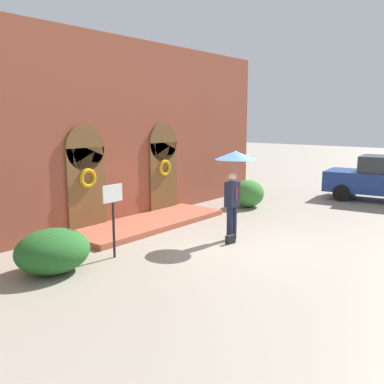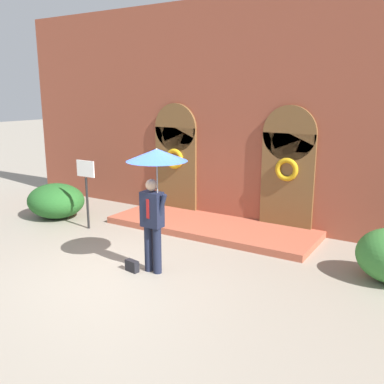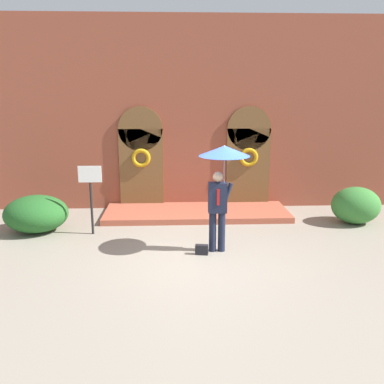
{
  "view_description": "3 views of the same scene",
  "coord_description": "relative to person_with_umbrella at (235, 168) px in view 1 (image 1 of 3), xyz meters",
  "views": [
    {
      "loc": [
        -9.03,
        -5.84,
        3.22
      ],
      "look_at": [
        0.43,
        1.73,
        1.11
      ],
      "focal_mm": 40.0,
      "sensor_mm": 36.0,
      "label": 1
    },
    {
      "loc": [
        4.9,
        -5.81,
        3.33
      ],
      "look_at": [
        0.28,
        1.71,
        1.27
      ],
      "focal_mm": 40.0,
      "sensor_mm": 36.0,
      "label": 2
    },
    {
      "loc": [
        -0.66,
        -8.69,
        3.51
      ],
      "look_at": [
        -0.21,
        1.19,
        1.14
      ],
      "focal_mm": 40.0,
      "sensor_mm": 36.0,
      "label": 3
    }
  ],
  "objects": [
    {
      "name": "handbag",
      "position": [
        -0.45,
        -0.2,
        -1.8
      ],
      "size": [
        0.3,
        0.17,
        0.22
      ],
      "primitive_type": "cube",
      "rotation": [
        0.0,
        0.0,
        -0.17
      ],
      "color": "black",
      "rests_on": "ground"
    },
    {
      "name": "building_facade",
      "position": [
        -0.4,
        3.89,
        0.77
      ],
      "size": [
        14.0,
        2.3,
        5.6
      ],
      "color": "brown",
      "rests_on": "ground"
    },
    {
      "name": "parked_car",
      "position": [
        8.11,
        -1.61,
        -1.03
      ],
      "size": [
        2.39,
        4.29,
        1.76
      ],
      "color": "navy",
      "rests_on": "ground"
    },
    {
      "name": "sign_post",
      "position": [
        -3.08,
        1.3,
        -0.75
      ],
      "size": [
        0.56,
        0.06,
        1.72
      ],
      "color": "black",
      "rests_on": "ground"
    },
    {
      "name": "shrub_right",
      "position": [
        3.83,
        1.88,
        -1.42
      ],
      "size": [
        1.3,
        1.11,
        0.99
      ],
      "primitive_type": "ellipsoid",
      "color": "#387A33",
      "rests_on": "ground"
    },
    {
      "name": "person_with_umbrella",
      "position": [
        0.0,
        0.0,
        0.0
      ],
      "size": [
        1.1,
        1.1,
        2.36
      ],
      "color": "#191E33",
      "rests_on": "ground"
    },
    {
      "name": "shrub_left",
      "position": [
        -4.53,
        1.56,
        -1.45
      ],
      "size": [
        1.6,
        1.42,
        0.93
      ],
      "primitive_type": "ellipsoid",
      "color": "#235B23",
      "rests_on": "ground"
    },
    {
      "name": "ground_plane",
      "position": [
        -0.4,
        -0.26,
        -1.91
      ],
      "size": [
        80.0,
        80.0,
        0.0
      ],
      "primitive_type": "plane",
      "color": "gray"
    }
  ]
}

